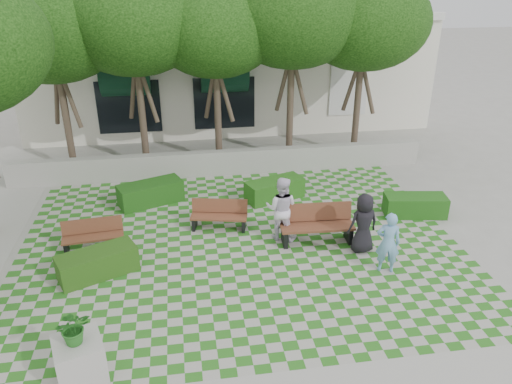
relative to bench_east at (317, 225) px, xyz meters
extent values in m
plane|color=gray|center=(-2.12, -0.99, -0.52)|extent=(90.00, 90.00, 0.00)
plane|color=#2B721E|center=(-2.12, 0.01, -0.51)|extent=(12.00, 12.00, 0.00)
cube|color=#9E9B93|center=(-2.12, 5.21, -0.07)|extent=(15.00, 0.36, 0.90)
cube|color=brown|center=(0.00, -0.08, -0.01)|extent=(2.06, 0.72, 0.07)
cube|color=brown|center=(0.01, 0.21, 0.30)|extent=(2.04, 0.24, 0.51)
cube|color=black|center=(-0.91, -0.04, -0.27)|extent=(0.14, 0.57, 0.50)
cube|color=black|center=(0.90, -0.13, -0.27)|extent=(0.14, 0.57, 0.50)
cube|color=brown|center=(-2.62, 1.10, -0.11)|extent=(1.70, 0.84, 0.05)
cube|color=brown|center=(-2.57, 1.34, 0.14)|extent=(1.62, 0.46, 0.41)
cube|color=black|center=(-3.33, 1.26, -0.32)|extent=(0.19, 0.46, 0.40)
cube|color=black|center=(-1.91, 0.95, -0.32)|extent=(0.19, 0.46, 0.40)
cube|color=brown|center=(-6.08, 0.47, -0.11)|extent=(1.64, 0.64, 0.05)
cube|color=brown|center=(-6.10, 0.70, 0.13)|extent=(1.61, 0.26, 0.40)
cube|color=black|center=(-6.79, 0.40, -0.32)|extent=(0.13, 0.45, 0.39)
cube|color=black|center=(-5.37, 0.54, -0.32)|extent=(0.13, 0.45, 0.39)
cube|color=#1B4D14|center=(3.42, 1.05, -0.19)|extent=(1.95, 1.03, 0.65)
cube|color=#1F5316|center=(-0.63, 2.86, -0.18)|extent=(2.05, 1.36, 0.67)
cube|color=#184713|center=(-4.65, 3.17, -0.16)|extent=(2.18, 1.49, 0.71)
cube|color=#204612|center=(-5.82, -0.76, -0.18)|extent=(2.05, 1.48, 0.67)
cube|color=#9E9B93|center=(-5.70, -4.22, -0.09)|extent=(1.08, 1.08, 0.86)
imported|color=#246720|center=(-5.70, -4.22, 0.68)|extent=(0.73, 0.68, 0.67)
imported|color=#75A9D6|center=(1.35, -1.70, 0.31)|extent=(0.69, 0.56, 1.64)
imported|color=black|center=(1.08, -0.69, 0.32)|extent=(0.88, 0.63, 1.68)
imported|color=white|center=(-0.94, 0.32, 0.41)|extent=(1.10, 0.99, 1.86)
cylinder|color=#47382B|center=(-7.62, 6.61, 1.30)|extent=(0.26, 0.26, 3.64)
ellipsoid|color=#1E4C11|center=(-7.62, 6.61, 4.55)|extent=(4.80, 4.80, 3.60)
cylinder|color=#47382B|center=(-4.92, 6.61, 1.39)|extent=(0.26, 0.26, 3.81)
ellipsoid|color=#1E4C11|center=(-4.92, 6.61, 4.79)|extent=(5.00, 5.00, 3.75)
cylinder|color=#47382B|center=(-2.12, 6.61, 1.28)|extent=(0.26, 0.26, 3.58)
ellipsoid|color=#1E4C11|center=(-2.12, 6.61, 4.48)|extent=(4.60, 4.60, 3.45)
cylinder|color=#47382B|center=(0.68, 6.61, 1.44)|extent=(0.26, 0.26, 3.92)
ellipsoid|color=#1E4C11|center=(0.68, 6.61, 4.94)|extent=(5.20, 5.20, 3.90)
cylinder|color=#47382B|center=(3.38, 6.61, 1.33)|extent=(0.26, 0.26, 3.70)
ellipsoid|color=#1E4C11|center=(3.38, 6.61, 4.63)|extent=(4.80, 4.80, 3.60)
cube|color=white|center=(-1.12, 13.21, 1.98)|extent=(18.00, 8.00, 5.00)
cube|color=white|center=(-1.12, 9.21, 4.48)|extent=(18.00, 0.30, 0.30)
cube|color=black|center=(3.88, 9.19, 1.68)|extent=(1.40, 0.10, 2.40)
cylinder|color=#0E3420|center=(-5.62, 9.19, 2.48)|extent=(3.00, 1.80, 1.80)
cube|color=black|center=(-5.62, 9.19, 1.08)|extent=(2.60, 0.08, 2.20)
cylinder|color=#0E3420|center=(-1.62, 9.19, 2.48)|extent=(3.00, 1.80, 1.80)
cube|color=black|center=(-1.62, 9.19, 1.08)|extent=(2.60, 0.08, 2.20)
camera|label=1|loc=(-3.56, -11.73, 6.69)|focal=35.00mm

